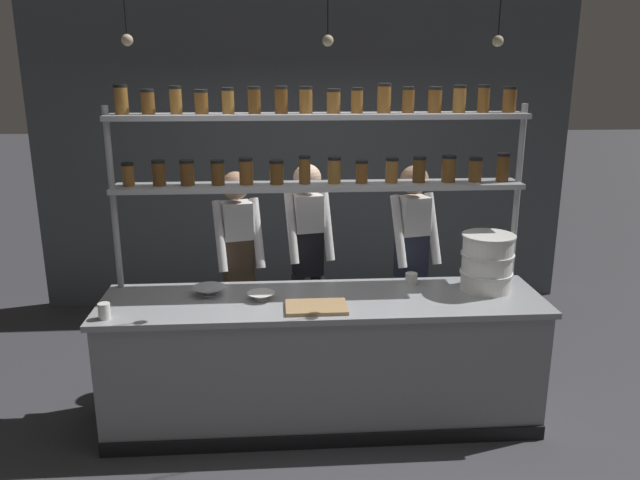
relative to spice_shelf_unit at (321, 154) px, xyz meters
name	(u,v)px	position (x,y,z in m)	size (l,w,h in m)	color
ground_plane	(323,418)	(-0.01, -0.33, -1.86)	(40.00, 40.00, 0.00)	#3D3D42
back_wall	(306,153)	(-0.01, 2.06, -0.28)	(5.42, 0.12, 3.17)	#4C5156
prep_counter	(323,360)	(-0.01, -0.33, -1.40)	(3.02, 0.76, 0.92)	gray
spice_shelf_unit	(321,154)	(0.00, 0.00, 0.00)	(2.90, 0.28, 2.33)	#999BA0
chef_left	(238,262)	(-0.62, 0.37, -0.89)	(0.41, 0.34, 1.68)	black
chef_center	(308,254)	(-0.07, 0.46, -0.86)	(0.41, 0.33, 1.72)	black
chef_right	(411,257)	(0.74, 0.30, -0.86)	(0.41, 0.34, 1.72)	black
container_stack	(487,262)	(1.15, -0.24, -0.74)	(0.37, 0.37, 0.40)	white
cutting_board	(316,307)	(-0.06, -0.52, -0.93)	(0.40, 0.26, 0.02)	#A88456
prep_bowl_near_left	(261,297)	(-0.43, -0.33, -0.91)	(0.19, 0.19, 0.05)	white
prep_bowl_center_front	(209,291)	(-0.79, -0.22, -0.91)	(0.23, 0.23, 0.06)	#B2B7BC
serving_cup_front	(411,279)	(0.65, -0.09, -0.90)	(0.09, 0.09, 0.08)	silver
serving_cup_by_board	(104,311)	(-1.40, -0.59, -0.89)	(0.08, 0.08, 0.10)	silver
pendant_light_row	(320,37)	(-0.03, -0.33, 0.76)	(2.33, 0.07, 0.56)	black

